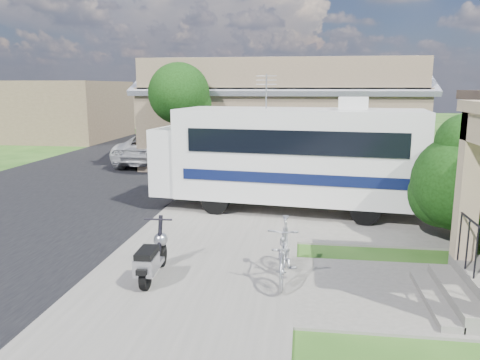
# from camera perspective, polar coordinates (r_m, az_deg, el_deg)

# --- Properties ---
(ground) EXTENTS (120.00, 120.00, 0.00)m
(ground) POSITION_cam_1_polar(r_m,az_deg,el_deg) (9.83, 0.92, -10.40)
(ground) COLOR #1E4412
(street_slab) EXTENTS (9.00, 80.00, 0.02)m
(street_slab) POSITION_cam_1_polar(r_m,az_deg,el_deg) (21.22, -16.19, 1.02)
(street_slab) COLOR black
(street_slab) RESTS_ON ground
(sidewalk_slab) EXTENTS (4.00, 80.00, 0.06)m
(sidewalk_slab) POSITION_cam_1_polar(r_m,az_deg,el_deg) (19.52, 1.54, 0.66)
(sidewalk_slab) COLOR #605D57
(sidewalk_slab) RESTS_ON ground
(driveway_slab) EXTENTS (7.00, 6.00, 0.05)m
(driveway_slab) POSITION_cam_1_polar(r_m,az_deg,el_deg) (14.04, 9.25, -3.74)
(driveway_slab) COLOR #605D57
(driveway_slab) RESTS_ON ground
(walk_slab) EXTENTS (4.00, 3.00, 0.05)m
(walk_slab) POSITION_cam_1_polar(r_m,az_deg,el_deg) (9.04, 19.84, -12.93)
(walk_slab) COLOR #605D57
(walk_slab) RESTS_ON ground
(warehouse) EXTENTS (12.50, 8.40, 5.04)m
(warehouse) POSITION_cam_1_polar(r_m,az_deg,el_deg) (23.12, 5.14, 7.18)
(warehouse) COLOR brown
(warehouse) RESTS_ON ground
(distant_bldg_far) EXTENTS (10.00, 8.00, 4.00)m
(distant_bldg_far) POSITION_cam_1_polar(r_m,az_deg,el_deg) (35.99, -22.59, 7.85)
(distant_bldg_far) COLOR brown
(distant_bldg_far) RESTS_ON ground
(distant_bldg_near) EXTENTS (8.00, 7.00, 3.20)m
(distant_bldg_near) POSITION_cam_1_polar(r_m,az_deg,el_deg) (46.02, -12.80, 8.50)
(distant_bldg_near) COLOR brown
(distant_bldg_near) RESTS_ON ground
(street_tree_a) EXTENTS (2.44, 2.40, 4.58)m
(street_tree_a) POSITION_cam_1_polar(r_m,az_deg,el_deg) (18.74, -7.09, 10.04)
(street_tree_a) COLOR #312215
(street_tree_a) RESTS_ON ground
(street_tree_b) EXTENTS (2.44, 2.40, 4.73)m
(street_tree_b) POSITION_cam_1_polar(r_m,az_deg,el_deg) (28.52, -1.88, 10.82)
(street_tree_b) COLOR #312215
(street_tree_b) RESTS_ON ground
(street_tree_c) EXTENTS (2.44, 2.40, 4.42)m
(street_tree_c) POSITION_cam_1_polar(r_m,az_deg,el_deg) (37.43, 0.48, 10.50)
(street_tree_c) COLOR #312215
(street_tree_c) RESTS_ON ground
(motorhome) EXTENTS (7.93, 3.31, 3.95)m
(motorhome) POSITION_cam_1_polar(r_m,az_deg,el_deg) (13.75, 5.97, 3.14)
(motorhome) COLOR silver
(motorhome) RESTS_ON ground
(shrub) EXTENTS (2.49, 2.38, 3.05)m
(shrub) POSITION_cam_1_polar(r_m,az_deg,el_deg) (11.97, 25.70, 0.21)
(shrub) COLOR #312215
(shrub) RESTS_ON ground
(scooter) EXTENTS (0.56, 1.61, 1.06)m
(scooter) POSITION_cam_1_polar(r_m,az_deg,el_deg) (9.03, -10.70, -9.38)
(scooter) COLOR black
(scooter) RESTS_ON ground
(bicycle) EXTENTS (0.58, 1.92, 1.15)m
(bicycle) POSITION_cam_1_polar(r_m,az_deg,el_deg) (8.90, 5.38, -8.86)
(bicycle) COLOR #98979E
(bicycle) RESTS_ON ground
(pickup_truck) EXTENTS (3.01, 5.70, 1.53)m
(pickup_truck) POSITION_cam_1_polar(r_m,az_deg,el_deg) (22.75, -9.90, 3.89)
(pickup_truck) COLOR silver
(pickup_truck) RESTS_ON ground
(van) EXTENTS (2.91, 5.70, 1.58)m
(van) POSITION_cam_1_polar(r_m,az_deg,el_deg) (30.25, -6.85, 5.83)
(van) COLOR silver
(van) RESTS_ON ground
(garden_hose) EXTENTS (0.40, 0.40, 0.18)m
(garden_hose) POSITION_cam_1_polar(r_m,az_deg,el_deg) (9.83, 23.65, -10.83)
(garden_hose) COLOR #156925
(garden_hose) RESTS_ON ground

